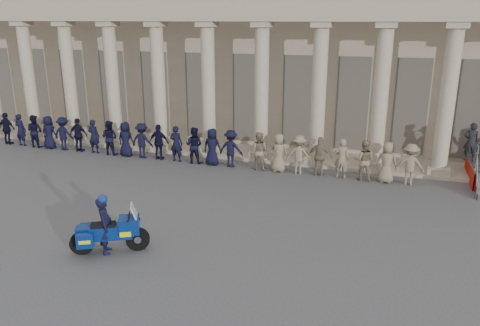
% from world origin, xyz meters
% --- Properties ---
extents(ground, '(90.00, 90.00, 0.00)m').
position_xyz_m(ground, '(0.00, 0.00, 0.00)').
color(ground, '#47474A').
rests_on(ground, ground).
extents(building, '(40.00, 12.50, 9.00)m').
position_xyz_m(building, '(-0.00, 14.74, 4.52)').
color(building, tan).
rests_on(building, ground).
extents(officer_rank, '(21.18, 0.64, 1.69)m').
position_xyz_m(officer_rank, '(-1.85, 6.55, 0.85)').
color(officer_rank, black).
rests_on(officer_rank, ground).
extents(motorcycle, '(2.04, 1.42, 1.43)m').
position_xyz_m(motorcycle, '(-0.23, -2.17, 0.62)').
color(motorcycle, black).
rests_on(motorcycle, ground).
extents(rider, '(0.64, 0.73, 1.77)m').
position_xyz_m(rider, '(-0.34, -2.23, 0.88)').
color(rider, black).
rests_on(rider, ground).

